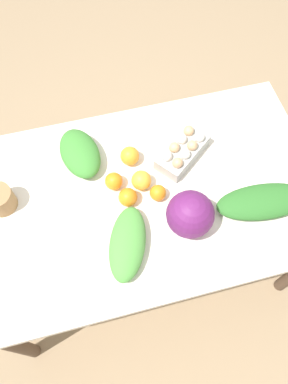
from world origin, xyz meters
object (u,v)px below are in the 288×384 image
at_px(orange_2, 114,181).
at_px(greens_bunch_chard, 80,153).
at_px(paper_bag, 0,199).
at_px(orange_3, 130,156).
at_px(orange_0, 158,193).
at_px(orange_4, 128,197).
at_px(greens_bunch_dandelion, 128,243).
at_px(egg_carton, 183,151).
at_px(cabbage_purple, 190,214).
at_px(greens_bunch_kale, 264,201).
at_px(orange_1, 141,180).

bearing_deg(orange_2, greens_bunch_chard, 124.29).
bearing_deg(paper_bag, orange_3, 7.81).
distance_m(orange_0, orange_4, 0.12).
relative_size(greens_bunch_chard, orange_2, 3.49).
xyz_separation_m(greens_bunch_dandelion, orange_3, (0.10, 0.37, -0.00)).
xyz_separation_m(egg_carton, orange_3, (-0.22, 0.03, -0.00)).
bearing_deg(orange_2, orange_4, -65.84).
height_order(greens_bunch_chard, orange_3, greens_bunch_chard).
height_order(greens_bunch_chard, orange_2, greens_bunch_chard).
bearing_deg(cabbage_purple, orange_4, 143.06).
bearing_deg(orange_3, cabbage_purple, -65.83).
xyz_separation_m(paper_bag, greens_bunch_chard, (0.34, 0.13, -0.00)).
bearing_deg(egg_carton, orange_3, 133.84).
distance_m(greens_bunch_kale, orange_4, 0.53).
height_order(orange_0, orange_3, orange_3).
distance_m(paper_bag, orange_3, 0.54).
distance_m(orange_1, orange_2, 0.11).
xyz_separation_m(cabbage_purple, greens_bunch_chard, (-0.35, 0.40, -0.04)).
relative_size(orange_1, orange_3, 1.01).
bearing_deg(egg_carton, orange_1, 166.68).
bearing_deg(egg_carton, cabbage_purple, -141.06).
relative_size(greens_bunch_chard, orange_0, 3.81).
height_order(egg_carton, orange_1, egg_carton).
relative_size(cabbage_purple, greens_bunch_dandelion, 0.61).
height_order(greens_bunch_kale, orange_3, orange_3).
bearing_deg(egg_carton, orange_2, 154.15).
xyz_separation_m(orange_0, orange_2, (-0.16, 0.09, 0.00)).
relative_size(egg_carton, orange_1, 3.32).
height_order(cabbage_purple, paper_bag, cabbage_purple).
height_order(greens_bunch_chard, greens_bunch_dandelion, greens_bunch_chard).
bearing_deg(orange_4, orange_3, 74.34).
relative_size(cabbage_purple, orange_3, 2.27).
bearing_deg(orange_1, paper_bag, 174.73).
relative_size(orange_0, orange_2, 0.92).
distance_m(greens_bunch_dandelion, orange_4, 0.19).
xyz_separation_m(egg_carton, greens_bunch_kale, (0.24, -0.30, -0.01)).
xyz_separation_m(greens_bunch_chard, orange_0, (0.27, -0.25, -0.01)).
bearing_deg(orange_4, greens_bunch_dandelion, -103.65).
xyz_separation_m(greens_bunch_dandelion, orange_4, (0.05, 0.19, -0.00)).
distance_m(paper_bag, greens_bunch_kale, 1.03).
xyz_separation_m(greens_bunch_dandelion, orange_0, (0.17, 0.18, -0.01)).
bearing_deg(orange_2, orange_1, -13.71).
distance_m(egg_carton, orange_2, 0.32).
distance_m(cabbage_purple, orange_0, 0.18).
xyz_separation_m(orange_1, orange_3, (-0.02, 0.12, -0.00)).
xyz_separation_m(greens_bunch_kale, orange_3, (-0.46, 0.33, 0.00)).
xyz_separation_m(greens_bunch_chard, greens_bunch_dandelion, (0.10, -0.43, -0.01)).
distance_m(greens_bunch_kale, greens_bunch_dandelion, 0.56).
bearing_deg(paper_bag, orange_4, -12.77).
relative_size(paper_bag, greens_bunch_dandelion, 0.38).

